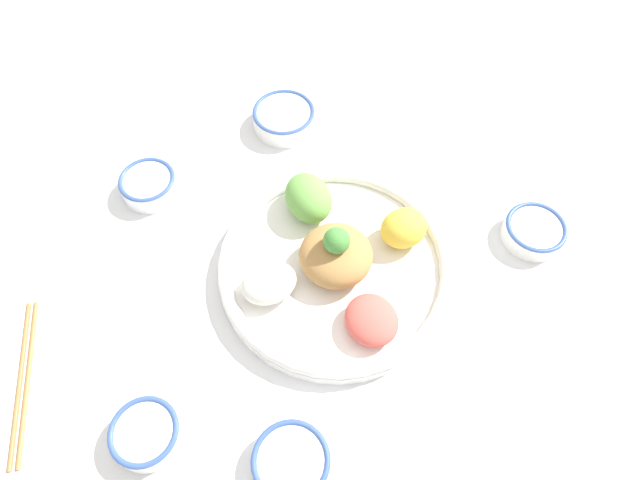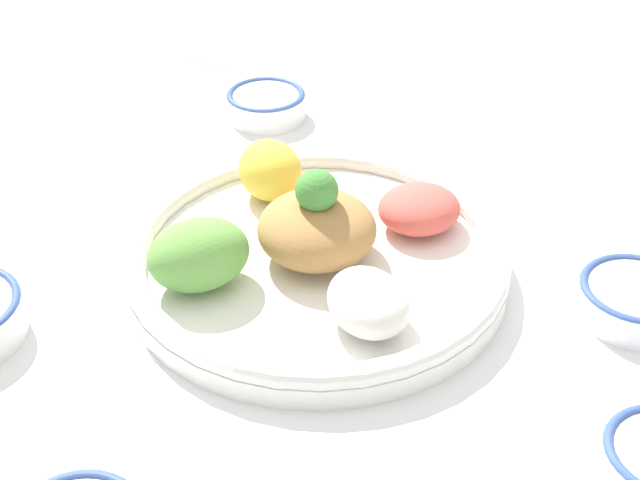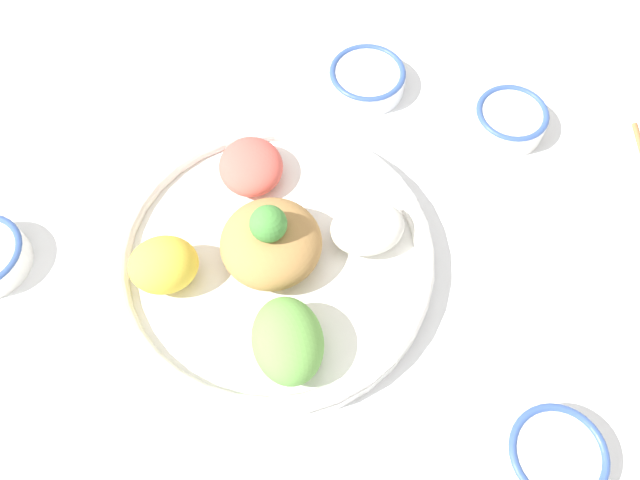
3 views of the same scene
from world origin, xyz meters
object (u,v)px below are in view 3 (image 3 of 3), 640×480
object	(u,v)px
rice_bowl_blue	(510,119)
sauce_bowl_far	(554,456)
sauce_bowl_dark	(367,78)
salad_platter	(269,257)

from	to	relation	value
rice_bowl_blue	sauce_bowl_far	bearing A→B (deg)	-25.97
sauce_bowl_dark	sauce_bowl_far	xyz separation A→B (m)	(0.48, -0.04, 0.00)
salad_platter	sauce_bowl_far	xyz separation A→B (m)	(0.29, 0.16, -0.01)
rice_bowl_blue	sauce_bowl_dark	size ratio (longest dim) A/B	0.91
salad_platter	sauce_bowl_far	bearing A→B (deg)	29.54
sauce_bowl_dark	sauce_bowl_far	bearing A→B (deg)	-4.95
sauce_bowl_dark	sauce_bowl_far	size ratio (longest dim) A/B	1.07
rice_bowl_blue	sauce_bowl_far	world-z (taller)	same
rice_bowl_blue	sauce_bowl_far	xyz separation A→B (m)	(0.35, -0.17, 0.00)
rice_bowl_blue	sauce_bowl_far	distance (m)	0.39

